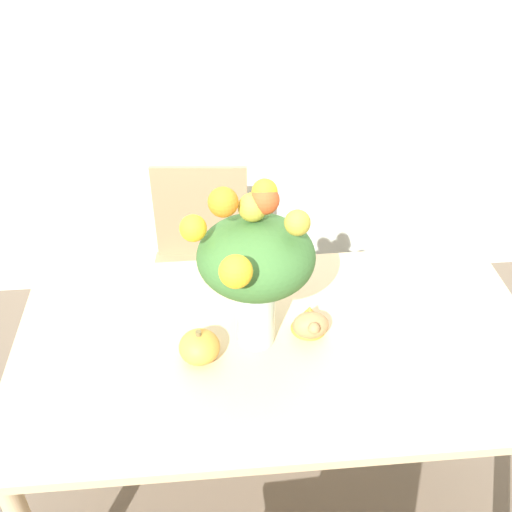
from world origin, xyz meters
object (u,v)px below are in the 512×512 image
(pumpkin, at_px, (199,347))
(dining_chair_near_window, at_px, (201,268))
(flower_vase, at_px, (255,261))
(turkey_figurine, at_px, (310,321))

(pumpkin, xyz_separation_m, dining_chair_near_window, (-0.00, 0.83, -0.36))
(flower_vase, height_order, pumpkin, flower_vase)
(flower_vase, distance_m, pumpkin, 0.30)
(flower_vase, xyz_separation_m, dining_chair_near_window, (-0.17, 0.76, -0.61))
(flower_vase, bearing_deg, pumpkin, -158.45)
(flower_vase, relative_size, pumpkin, 4.38)
(flower_vase, bearing_deg, dining_chair_near_window, 102.19)
(flower_vase, relative_size, turkey_figurine, 3.53)
(pumpkin, bearing_deg, turkey_figurine, 13.90)
(turkey_figurine, distance_m, dining_chair_near_window, 0.89)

